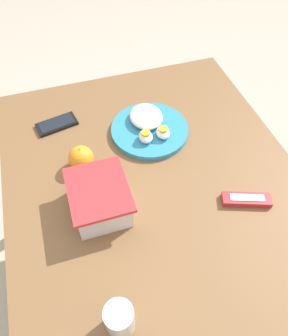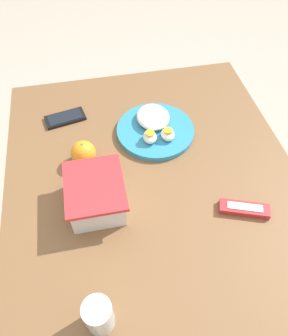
{
  "view_description": "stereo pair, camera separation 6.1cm",
  "coord_description": "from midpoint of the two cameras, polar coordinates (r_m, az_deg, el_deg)",
  "views": [
    {
      "loc": [
        -0.52,
        0.19,
        1.46
      ],
      "look_at": [
        0.02,
        0.02,
        0.74
      ],
      "focal_mm": 35.0,
      "sensor_mm": 36.0,
      "label": 1
    },
    {
      "loc": [
        -0.54,
        0.14,
        1.46
      ],
      "look_at": [
        0.02,
        0.02,
        0.74
      ],
      "focal_mm": 35.0,
      "sensor_mm": 36.0,
      "label": 2
    }
  ],
  "objects": [
    {
      "name": "ground_plane",
      "position": [
        1.56,
        2.24,
        -17.88
      ],
      "size": [
        10.0,
        10.0,
        0.0
      ],
      "primitive_type": "plane",
      "color": "#B2A899"
    },
    {
      "name": "table",
      "position": [
        1.02,
        3.28,
        -5.83
      ],
      "size": [
        1.02,
        0.83,
        0.71
      ],
      "color": "brown",
      "rests_on": "ground_plane"
    },
    {
      "name": "food_container",
      "position": [
        0.86,
        -6.32,
        -4.9
      ],
      "size": [
        0.18,
        0.15,
        0.09
      ],
      "color": "white",
      "rests_on": "table"
    },
    {
      "name": "orange_fruit",
      "position": [
        0.96,
        -8.71,
        2.52
      ],
      "size": [
        0.07,
        0.07,
        0.07
      ],
      "color": "orange",
      "rests_on": "table"
    },
    {
      "name": "rice_plate",
      "position": [
        1.05,
        3.61,
        7.01
      ],
      "size": [
        0.25,
        0.25,
        0.05
      ],
      "color": "teal",
      "rests_on": "table"
    },
    {
      "name": "candy_bar",
      "position": [
        0.91,
        18.92,
        -6.82
      ],
      "size": [
        0.08,
        0.14,
        0.02
      ],
      "color": "#B7282D",
      "rests_on": "table"
    },
    {
      "name": "cell_phone",
      "position": [
        1.12,
        -12.04,
        8.47
      ],
      "size": [
        0.09,
        0.14,
        0.01
      ],
      "color": "black",
      "rests_on": "table"
    },
    {
      "name": "drinking_glass",
      "position": [
        0.73,
        -5.29,
        -24.35
      ],
      "size": [
        0.06,
        0.06,
        0.09
      ],
      "color": "silver",
      "rests_on": "table"
    }
  ]
}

